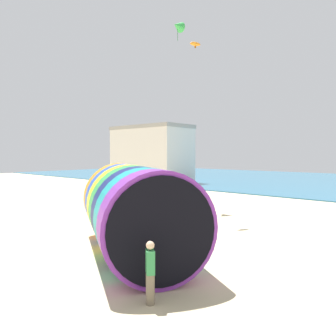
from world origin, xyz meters
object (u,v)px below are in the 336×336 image
object	(u,v)px
giant_inflatable_tube	(135,210)
kite_orange_parafoil	(195,44)
kite_green_delta	(178,26)
kite_handler	(150,272)

from	to	relation	value
giant_inflatable_tube	kite_orange_parafoil	xyz separation A→B (m)	(-2.75, 7.61, 9.01)
giant_inflatable_tube	kite_orange_parafoil	bearing A→B (deg)	109.85
kite_green_delta	kite_orange_parafoil	bearing A→B (deg)	-37.18
kite_orange_parafoil	kite_green_delta	world-z (taller)	kite_green_delta
kite_handler	kite_green_delta	xyz separation A→B (m)	(-10.19, 13.28, 12.84)
giant_inflatable_tube	kite_green_delta	size ratio (longest dim) A/B	5.60
giant_inflatable_tube	kite_handler	world-z (taller)	giant_inflatable_tube
kite_orange_parafoil	kite_green_delta	xyz separation A→B (m)	(-3.90, 2.96, 2.93)
kite_orange_parafoil	giant_inflatable_tube	bearing A→B (deg)	-70.15
kite_handler	kite_orange_parafoil	bearing A→B (deg)	121.35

